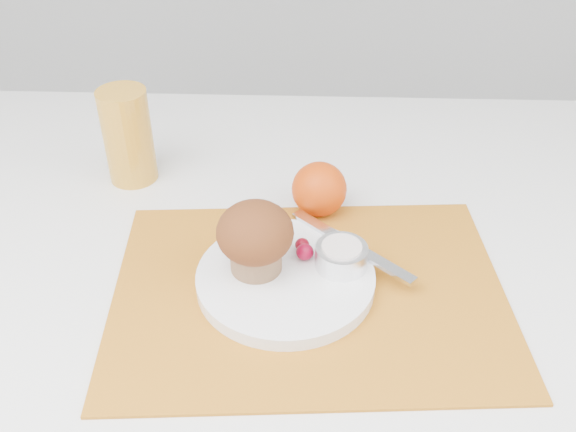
{
  "coord_description": "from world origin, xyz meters",
  "views": [
    {
      "loc": [
        0.04,
        -0.67,
        1.3
      ],
      "look_at": [
        0.01,
        -0.0,
        0.8
      ],
      "focal_mm": 40.0,
      "sensor_mm": 36.0,
      "label": 1
    }
  ],
  "objects_px": {
    "muffin": "(255,237)",
    "plate": "(286,279)",
    "table": "(282,392)",
    "juice_glass": "(128,136)",
    "orange": "(319,189)"
  },
  "relations": [
    {
      "from": "table",
      "to": "plate",
      "type": "distance_m",
      "value": 0.41
    },
    {
      "from": "table",
      "to": "plate",
      "type": "xyz_separation_m",
      "value": [
        0.01,
        -0.13,
        0.39
      ]
    },
    {
      "from": "juice_glass",
      "to": "orange",
      "type": "bearing_deg",
      "value": -15.56
    },
    {
      "from": "plate",
      "to": "juice_glass",
      "type": "bearing_deg",
      "value": 135.68
    },
    {
      "from": "plate",
      "to": "orange",
      "type": "height_order",
      "value": "orange"
    },
    {
      "from": "muffin",
      "to": "orange",
      "type": "bearing_deg",
      "value": 62.68
    },
    {
      "from": "orange",
      "to": "juice_glass",
      "type": "distance_m",
      "value": 0.3
    },
    {
      "from": "table",
      "to": "muffin",
      "type": "height_order",
      "value": "muffin"
    },
    {
      "from": "juice_glass",
      "to": "muffin",
      "type": "xyz_separation_m",
      "value": [
        0.21,
        -0.23,
        -0.0
      ]
    },
    {
      "from": "muffin",
      "to": "plate",
      "type": "bearing_deg",
      "value": -14.45
    },
    {
      "from": "orange",
      "to": "juice_glass",
      "type": "relative_size",
      "value": 0.53
    },
    {
      "from": "table",
      "to": "plate",
      "type": "height_order",
      "value": "plate"
    },
    {
      "from": "plate",
      "to": "juice_glass",
      "type": "distance_m",
      "value": 0.35
    },
    {
      "from": "muffin",
      "to": "juice_glass",
      "type": "bearing_deg",
      "value": 132.2
    },
    {
      "from": "plate",
      "to": "muffin",
      "type": "relative_size",
      "value": 2.36
    }
  ]
}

